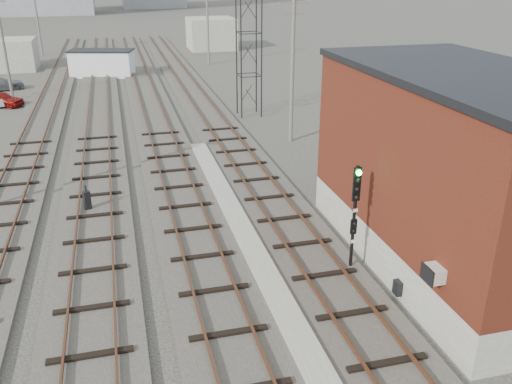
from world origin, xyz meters
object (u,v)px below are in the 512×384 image
object	(u,v)px
signal_mast	(355,211)
car_red	(0,99)
site_trailer	(102,63)
switch_stand	(87,201)

from	to	relation	value
signal_mast	car_red	size ratio (longest dim) A/B	1.14
signal_mast	site_trailer	xyz separation A→B (m)	(-8.83, 41.38, -1.09)
signal_mast	switch_stand	size ratio (longest dim) A/B	3.29
signal_mast	site_trailer	size ratio (longest dim) A/B	0.61
switch_stand	site_trailer	distance (m)	33.67
site_trailer	car_red	xyz separation A→B (m)	(-7.88, -11.10, -0.72)
site_trailer	switch_stand	bearing A→B (deg)	-76.10
signal_mast	car_red	bearing A→B (deg)	118.90
switch_stand	car_red	world-z (taller)	switch_stand
switch_stand	site_trailer	bearing A→B (deg)	68.30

